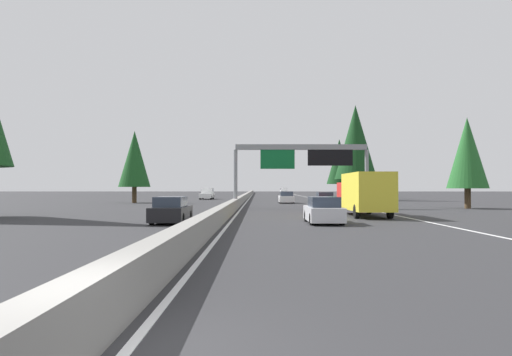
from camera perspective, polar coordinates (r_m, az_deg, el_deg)
ground_plane at (r=65.65m, az=-1.33°, el=-2.83°), size 320.00×320.00×0.00m
median_barrier at (r=85.63m, az=-1.16°, el=-2.12°), size 180.00×0.56×0.90m
shoulder_stripe_right at (r=76.23m, az=7.58°, el=-2.57°), size 160.00×0.16×0.01m
shoulder_stripe_median at (r=75.63m, az=-0.93°, el=-2.59°), size 160.00×0.16×0.01m
sign_gantry_overhead at (r=45.54m, az=5.57°, el=2.43°), size 0.50×12.68×6.01m
sedan_far_center at (r=26.96m, az=7.96°, el=-3.87°), size 4.40×1.80×1.47m
box_truck_distant_a at (r=34.13m, az=12.63°, el=-1.70°), size 8.50×2.40×2.95m
sedan_far_left at (r=52.48m, az=8.07°, el=-2.51°), size 4.40×1.80×1.47m
pickup_mid_right at (r=136.00m, az=3.30°, el=-1.54°), size 5.60×2.00×1.86m
sedan_far_right at (r=60.41m, az=3.60°, el=-2.33°), size 4.40×1.80×1.47m
oncoming_near at (r=80.24m, az=-5.79°, el=-1.85°), size 5.60×2.00×1.86m
oncoming_far at (r=27.35m, az=-9.98°, el=-3.82°), size 4.40×1.80×1.47m
conifer_right_near at (r=49.36m, az=23.66°, el=2.72°), size 3.76×3.76×8.55m
conifer_right_mid at (r=75.26m, az=11.66°, el=4.15°), size 6.39×6.39×14.52m
conifer_right_far at (r=86.10m, az=12.02°, el=1.73°), size 4.49×4.49×10.20m
conifer_right_distant at (r=102.86m, az=9.81°, el=1.92°), size 5.33×5.33×12.11m
conifer_left_near at (r=63.63m, az=-14.14°, el=2.18°), size 4.05×4.05×9.20m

